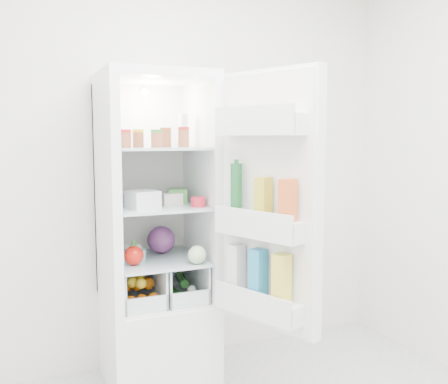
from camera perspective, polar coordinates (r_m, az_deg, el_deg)
name	(u,v)px	position (r m, az deg, el deg)	size (l,w,h in m)	color
room_walls	(299,95)	(1.83, 8.52, 10.92)	(3.02, 3.02, 2.61)	white
refrigerator	(155,270)	(3.00, -7.92, -8.78)	(0.60, 0.60, 1.80)	white
shelf_low	(157,260)	(2.92, -7.61, -7.66)	(0.49, 0.53, 0.01)	silver
shelf_mid	(157,206)	(2.86, -7.70, -1.63)	(0.49, 0.53, 0.01)	silver
shelf_top	(156,148)	(2.84, -7.80, 4.98)	(0.49, 0.53, 0.01)	silver
crisper_left	(137,284)	(2.93, -9.92, -10.31)	(0.23, 0.46, 0.22)	silver
crisper_right	(178,279)	(2.99, -5.28, -9.89)	(0.23, 0.46, 0.22)	silver
condiment_jars	(154,139)	(2.71, -7.98, 5.98)	(0.38, 0.16, 0.08)	#B21919
squeeze_bottle	(183,130)	(2.90, -4.66, 7.04)	(0.05, 0.05, 0.19)	white
tub_white	(143,199)	(2.74, -9.26, -0.85)	(0.15, 0.15, 0.10)	silver
tub_cream	(171,199)	(2.88, -6.09, -0.76)	(0.11, 0.11, 0.06)	beige
tin_red	(198,202)	(2.77, -2.96, -1.13)	(0.08, 0.08, 0.05)	red
foil_tray	(122,199)	(3.00, -11.53, -0.79)	(0.17, 0.13, 0.04)	silver
tub_green	(178,196)	(2.95, -5.30, -0.43)	(0.10, 0.14, 0.08)	#469B46
red_cabbage	(161,240)	(3.02, -7.18, -5.44)	(0.16, 0.16, 0.16)	#5A1F50
bell_pepper	(134,256)	(2.78, -10.27, -7.17)	(0.11, 0.11, 0.11)	red
mushroom_bowl	(132,256)	(2.85, -10.42, -7.22)	(0.15, 0.15, 0.07)	#84B3C6
salad_bag	(197,255)	(2.76, -3.10, -7.18)	(0.10, 0.10, 0.10)	beige
citrus_pile	(139,290)	(2.88, -9.68, -10.94)	(0.20, 0.24, 0.16)	#E15D0B
veg_pile	(179,287)	(3.00, -5.17, -10.75)	(0.16, 0.30, 0.10)	#194717
fridge_door	(267,208)	(2.50, 4.89, -1.78)	(0.36, 0.58, 1.30)	white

